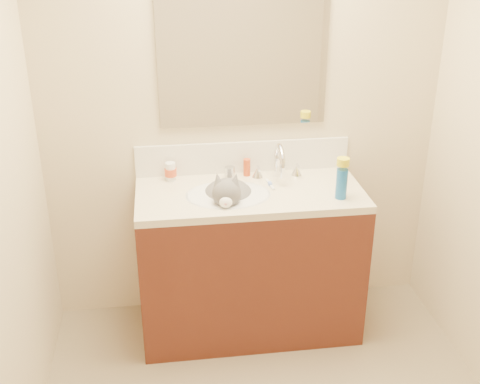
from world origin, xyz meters
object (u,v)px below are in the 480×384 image
object	(u,v)px
faucet	(279,164)
pill_bottle	(171,171)
vanity_cabinet	(249,264)
amber_bottle	(247,167)
spray_can	(341,184)
cat	(228,199)
silver_jar	(230,173)
basin	(228,207)

from	to	relation	value
faucet	pill_bottle	world-z (taller)	faucet
vanity_cabinet	amber_bottle	distance (m)	0.54
faucet	spray_can	size ratio (longest dim) A/B	1.76
cat	silver_jar	world-z (taller)	cat
cat	vanity_cabinet	bearing A→B (deg)	15.56
basin	silver_jar	xyz separation A→B (m)	(0.03, 0.22, 0.10)
cat	spray_can	xyz separation A→B (m)	(0.57, -0.14, 0.11)
basin	spray_can	xyz separation A→B (m)	(0.57, -0.12, 0.15)
spray_can	amber_bottle	bearing A→B (deg)	140.51
pill_bottle	silver_jar	xyz separation A→B (m)	(0.32, -0.02, -0.02)
basin	cat	xyz separation A→B (m)	(0.00, 0.02, 0.04)
vanity_cabinet	pill_bottle	xyz separation A→B (m)	(-0.41, 0.20, 0.50)
amber_bottle	faucet	bearing A→B (deg)	-23.67
basin	faucet	xyz separation A→B (m)	(0.30, 0.17, 0.16)
silver_jar	amber_bottle	xyz separation A→B (m)	(0.10, 0.02, 0.02)
vanity_cabinet	silver_jar	size ratio (longest dim) A/B	18.43
faucet	vanity_cabinet	bearing A→B (deg)	-142.71
spray_can	vanity_cabinet	bearing A→B (deg)	161.69
faucet	cat	bearing A→B (deg)	-153.41
pill_bottle	silver_jar	world-z (taller)	pill_bottle
basin	silver_jar	size ratio (longest dim) A/B	6.91
faucet	pill_bottle	distance (m)	0.59
amber_bottle	spray_can	distance (m)	0.56
cat	spray_can	size ratio (longest dim) A/B	2.61
vanity_cabinet	spray_can	distance (m)	0.71
vanity_cabinet	faucet	size ratio (longest dim) A/B	4.29
faucet	spray_can	bearing A→B (deg)	-46.73
cat	pill_bottle	size ratio (longest dim) A/B	4.09
silver_jar	spray_can	xyz separation A→B (m)	(0.53, -0.34, 0.05)
faucet	cat	world-z (taller)	faucet
basin	spray_can	world-z (taller)	spray_can
faucet	silver_jar	size ratio (longest dim) A/B	4.30
basin	cat	distance (m)	0.04
faucet	amber_bottle	xyz separation A→B (m)	(-0.17, 0.07, -0.04)
silver_jar	amber_bottle	distance (m)	0.10
cat	pill_bottle	distance (m)	0.37
silver_jar	faucet	bearing A→B (deg)	-10.61
pill_bottle	amber_bottle	xyz separation A→B (m)	(0.42, 0.01, -0.00)
vanity_cabinet	basin	xyz separation A→B (m)	(-0.12, -0.03, 0.38)
pill_bottle	basin	bearing A→B (deg)	-38.92
basin	amber_bottle	size ratio (longest dim) A/B	4.62
spray_can	cat	bearing A→B (deg)	166.38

